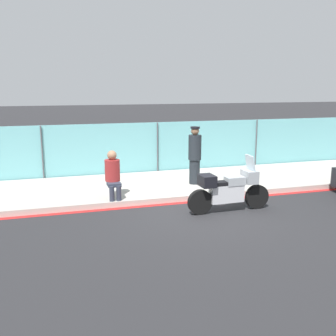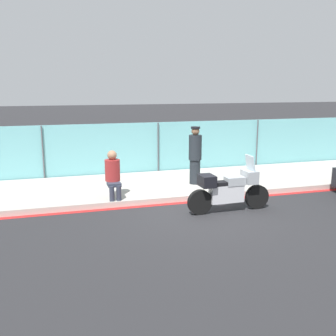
# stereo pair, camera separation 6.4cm
# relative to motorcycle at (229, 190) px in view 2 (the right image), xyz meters

# --- Properties ---
(ground_plane) EXTENTS (120.00, 120.00, 0.00)m
(ground_plane) POSITION_rel_motorcycle_xyz_m (-0.68, 0.25, -0.60)
(ground_plane) COLOR #262628
(sidewalk) EXTENTS (30.36, 3.56, 0.16)m
(sidewalk) POSITION_rel_motorcycle_xyz_m (-0.68, 2.95, -0.52)
(sidewalk) COLOR #ADA89E
(sidewalk) RESTS_ON ground_plane
(curb_paint_stripe) EXTENTS (30.36, 0.18, 0.01)m
(curb_paint_stripe) POSITION_rel_motorcycle_xyz_m (-0.68, 1.08, -0.60)
(curb_paint_stripe) COLOR red
(curb_paint_stripe) RESTS_ON ground_plane
(storefront_fence) EXTENTS (28.84, 0.17, 1.98)m
(storefront_fence) POSITION_rel_motorcycle_xyz_m (-0.68, 4.81, 0.38)
(storefront_fence) COLOR #6BB2B7
(storefront_fence) RESTS_ON ground_plane
(motorcycle) EXTENTS (2.34, 0.52, 1.50)m
(motorcycle) POSITION_rel_motorcycle_xyz_m (0.00, 0.00, 0.00)
(motorcycle) COLOR black
(motorcycle) RESTS_ON ground_plane
(officer_standing) EXTENTS (0.42, 0.42, 1.86)m
(officer_standing) POSITION_rel_motorcycle_xyz_m (-0.03, 2.51, 0.51)
(officer_standing) COLOR #1E2328
(officer_standing) RESTS_ON sidewalk
(person_seated_on_curb) EXTENTS (0.43, 0.71, 1.35)m
(person_seated_on_curb) POSITION_rel_motorcycle_xyz_m (-2.82, 1.65, 0.30)
(person_seated_on_curb) COLOR #2D3342
(person_seated_on_curb) RESTS_ON sidewalk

